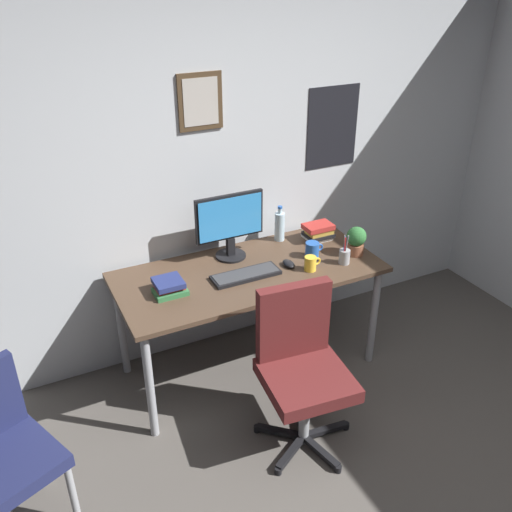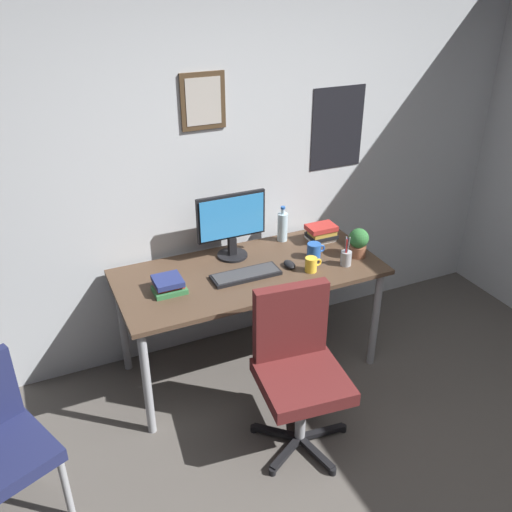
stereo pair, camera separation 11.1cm
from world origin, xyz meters
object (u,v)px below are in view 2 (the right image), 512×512
at_px(office_chair, 298,362).
at_px(coffee_mug_near, 311,264).
at_px(water_bottle, 282,226).
at_px(book_stack_left, 321,233).
at_px(monitor, 231,223).
at_px(computer_mouse, 290,264).
at_px(keyboard, 246,275).
at_px(coffee_mug_far, 314,251).
at_px(pen_cup, 346,257).
at_px(book_stack_right, 169,285).
at_px(potted_plant, 358,242).

distance_m(office_chair, coffee_mug_near, 0.68).
height_order(water_bottle, book_stack_left, water_bottle).
bearing_deg(monitor, computer_mouse, -45.93).
xyz_separation_m(coffee_mug_near, book_stack_left, (0.27, 0.35, 0.01)).
bearing_deg(keyboard, computer_mouse, -0.71).
xyz_separation_m(computer_mouse, coffee_mug_far, (0.20, 0.04, 0.03)).
relative_size(keyboard, book_stack_left, 2.15).
relative_size(pen_cup, book_stack_left, 1.00).
distance_m(coffee_mug_near, pen_cup, 0.24).
relative_size(keyboard, computer_mouse, 3.91).
relative_size(water_bottle, coffee_mug_far, 1.98).
bearing_deg(monitor, coffee_mug_near, -45.85).
bearing_deg(pen_cup, coffee_mug_far, 129.29).
bearing_deg(water_bottle, coffee_mug_near, -93.48).
distance_m(water_bottle, book_stack_right, 0.97).
relative_size(coffee_mug_near, coffee_mug_far, 0.89).
height_order(coffee_mug_near, coffee_mug_far, coffee_mug_far).
distance_m(coffee_mug_far, pen_cup, 0.22).
bearing_deg(office_chair, computer_mouse, 67.15).
relative_size(water_bottle, book_stack_right, 1.33).
bearing_deg(keyboard, coffee_mug_far, 4.62).
bearing_deg(monitor, pen_cup, -33.61).
distance_m(water_bottle, book_stack_left, 0.27).
xyz_separation_m(pen_cup, book_stack_right, (-1.12, 0.15, -0.01)).
bearing_deg(coffee_mug_near, book_stack_left, 51.93).
bearing_deg(computer_mouse, potted_plant, -6.06).
relative_size(keyboard, book_stack_right, 2.27).
bearing_deg(coffee_mug_near, pen_cup, -5.10).
bearing_deg(coffee_mug_far, keyboard, -175.38).
xyz_separation_m(coffee_mug_near, book_stack_right, (-0.88, 0.13, -0.01)).
bearing_deg(potted_plant, book_stack_left, 108.93).
distance_m(office_chair, potted_plant, 0.98).
xyz_separation_m(pen_cup, book_stack_left, (0.03, 0.37, 0.00)).
relative_size(computer_mouse, water_bottle, 0.44).
relative_size(office_chair, coffee_mug_far, 7.43).
bearing_deg(book_stack_left, coffee_mug_far, -130.18).
distance_m(keyboard, computer_mouse, 0.30).
bearing_deg(book_stack_right, potted_plant, -3.73).
bearing_deg(keyboard, coffee_mug_near, -14.81).
xyz_separation_m(monitor, coffee_mug_far, (0.48, -0.24, -0.19)).
relative_size(office_chair, pen_cup, 4.75).
height_order(water_bottle, coffee_mug_far, water_bottle).
distance_m(water_bottle, potted_plant, 0.54).
bearing_deg(book_stack_right, office_chair, -50.89).
bearing_deg(book_stack_left, computer_mouse, -146.50).
distance_m(pen_cup, book_stack_right, 1.13).
height_order(office_chair, pen_cup, pen_cup).
bearing_deg(potted_plant, monitor, 155.90).
relative_size(keyboard, coffee_mug_near, 3.80).
bearing_deg(water_bottle, computer_mouse, -109.60).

